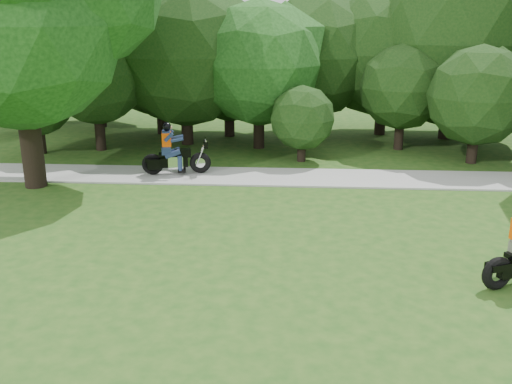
{
  "coord_description": "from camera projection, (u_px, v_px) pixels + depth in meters",
  "views": [
    {
      "loc": [
        -2.24,
        -10.64,
        5.28
      ],
      "look_at": [
        -3.13,
        2.74,
        1.12
      ],
      "focal_mm": 40.0,
      "sensor_mm": 36.0,
      "label": 1
    }
  ],
  "objects": [
    {
      "name": "touring_motorcycle",
      "position": [
        172.0,
        155.0,
        19.42
      ],
      "size": [
        2.35,
        1.01,
        1.8
      ],
      "rotation": [
        0.0,
        0.0,
        0.2
      ],
      "color": "black",
      "rests_on": "walkway"
    },
    {
      "name": "walkway",
      "position": [
        359.0,
        178.0,
        19.18
      ],
      "size": [
        60.0,
        2.2,
        0.06
      ],
      "primitive_type": "cube",
      "color": "#9A9A95",
      "rests_on": "ground"
    },
    {
      "name": "ground",
      "position": [
        401.0,
        287.0,
        11.56
      ],
      "size": [
        100.0,
        100.0,
        0.0
      ],
      "primitive_type": "plane",
      "color": "#1F4C15",
      "rests_on": "ground"
    },
    {
      "name": "tree_line",
      "position": [
        326.0,
        56.0,
        24.47
      ],
      "size": [
        39.7,
        12.04,
        7.91
      ],
      "color": "black",
      "rests_on": "ground"
    }
  ]
}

